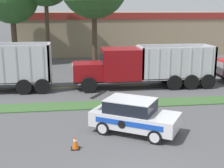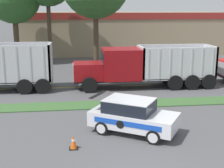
% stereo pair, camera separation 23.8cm
% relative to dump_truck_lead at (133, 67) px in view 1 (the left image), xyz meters
% --- Properties ---
extents(grass_verge, '(120.00, 1.69, 0.06)m').
position_rel_dump_truck_lead_xyz_m(grass_verge, '(-2.55, -4.30, -1.53)').
color(grass_verge, '#3D6633').
rests_on(grass_verge, ground_plane).
extents(centre_line_4, '(2.40, 0.14, 0.01)m').
position_rel_dump_truck_lead_xyz_m(centre_line_4, '(-5.05, 0.54, -1.56)').
color(centre_line_4, yellow).
rests_on(centre_line_4, ground_plane).
extents(centre_line_5, '(2.40, 0.14, 0.01)m').
position_rel_dump_truck_lead_xyz_m(centre_line_5, '(0.35, 0.54, -1.56)').
color(centre_line_5, yellow).
rests_on(centre_line_5, ground_plane).
extents(centre_line_6, '(2.40, 0.14, 0.01)m').
position_rel_dump_truck_lead_xyz_m(centre_line_6, '(5.75, 0.54, -1.56)').
color(centre_line_6, yellow).
rests_on(centre_line_6, ground_plane).
extents(dump_truck_lead, '(10.75, 2.74, 3.17)m').
position_rel_dump_truck_lead_xyz_m(dump_truck_lead, '(0.00, 0.00, 0.00)').
color(dump_truck_lead, black).
rests_on(dump_truck_lead, ground_plane).
extents(rally_car, '(4.52, 3.80, 1.71)m').
position_rel_dump_truck_lead_xyz_m(rally_car, '(-1.76, -8.92, -0.70)').
color(rally_car, white).
rests_on(rally_car, ground_plane).
extents(traffic_cone, '(0.38, 0.38, 0.62)m').
position_rel_dump_truck_lead_xyz_m(traffic_cone, '(-4.62, -10.43, -1.26)').
color(traffic_cone, black).
rests_on(traffic_cone, ground_plane).
extents(store_building_backdrop, '(28.76, 12.10, 5.51)m').
position_rel_dump_truck_lead_xyz_m(store_building_backdrop, '(3.04, 21.86, 1.19)').
color(store_building_backdrop, '#9E896B').
rests_on(store_building_backdrop, ground_plane).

